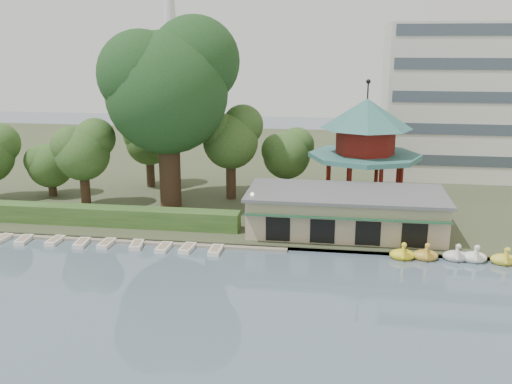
% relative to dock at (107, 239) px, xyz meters
% --- Properties ---
extents(ground_plane, '(220.00, 220.00, 0.00)m').
position_rel_dock_xyz_m(ground_plane, '(12.00, -17.20, -0.12)').
color(ground_plane, slate).
rests_on(ground_plane, ground).
extents(shore, '(220.00, 70.00, 0.40)m').
position_rel_dock_xyz_m(shore, '(12.00, 34.80, 0.08)').
color(shore, '#424930').
rests_on(shore, ground).
extents(embankment, '(220.00, 0.60, 0.30)m').
position_rel_dock_xyz_m(embankment, '(12.00, 0.10, 0.03)').
color(embankment, gray).
rests_on(embankment, ground).
extents(dock, '(34.00, 1.60, 0.24)m').
position_rel_dock_xyz_m(dock, '(0.00, 0.00, 0.00)').
color(dock, gray).
rests_on(dock, ground).
extents(boathouse, '(18.60, 9.39, 3.90)m').
position_rel_dock_xyz_m(boathouse, '(22.00, 4.77, 2.25)').
color(boathouse, tan).
rests_on(boathouse, shore).
extents(pavilion, '(12.40, 12.40, 13.50)m').
position_rel_dock_xyz_m(pavilion, '(24.00, 14.80, 7.36)').
color(pavilion, tan).
rests_on(pavilion, shore).
extents(hedge, '(30.00, 2.00, 1.80)m').
position_rel_dock_xyz_m(hedge, '(-3.00, 3.30, 1.18)').
color(hedge, '#3A5D27').
rests_on(hedge, shore).
extents(lamp_post, '(0.36, 0.36, 4.28)m').
position_rel_dock_xyz_m(lamp_post, '(13.50, 1.80, 3.22)').
color(lamp_post, black).
rests_on(lamp_post, shore).
extents(big_tree, '(14.25, 13.28, 20.43)m').
position_rel_dock_xyz_m(big_tree, '(3.18, 11.01, 13.69)').
color(big_tree, '#3A281C').
rests_on(big_tree, shore).
extents(small_trees, '(39.47, 15.89, 10.76)m').
position_rel_dock_xyz_m(small_trees, '(-2.06, 13.90, 6.14)').
color(small_trees, '#3A281C').
rests_on(small_trees, shore).
extents(swan_boats, '(18.21, 2.14, 1.92)m').
position_rel_dock_xyz_m(swan_boats, '(34.40, -0.64, 0.28)').
color(swan_boats, yellow).
rests_on(swan_boats, ground).
extents(moored_rowboats, '(26.89, 2.70, 0.36)m').
position_rel_dock_xyz_m(moored_rowboats, '(-2.01, -1.46, 0.06)').
color(moored_rowboats, white).
rests_on(moored_rowboats, ground).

